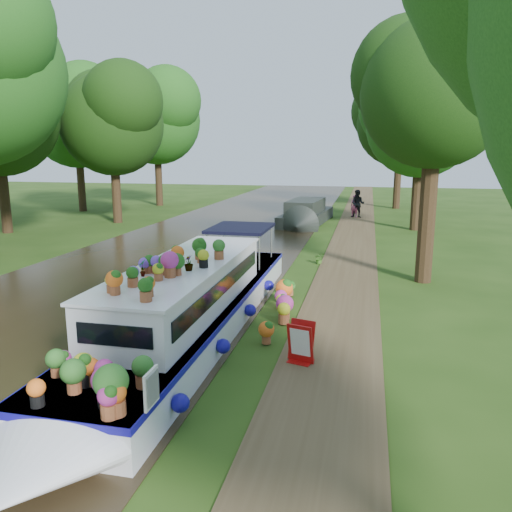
# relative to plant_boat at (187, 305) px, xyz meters

# --- Properties ---
(ground) EXTENTS (100.00, 100.00, 0.00)m
(ground) POSITION_rel_plant_boat_xyz_m (2.25, 3.83, -0.85)
(ground) COLOR #223F0F
(ground) RESTS_ON ground
(canal_water) EXTENTS (10.00, 100.00, 0.02)m
(canal_water) POSITION_rel_plant_boat_xyz_m (-3.75, 3.83, -0.84)
(canal_water) COLOR black
(canal_water) RESTS_ON ground
(towpath) EXTENTS (2.20, 100.00, 0.03)m
(towpath) POSITION_rel_plant_boat_xyz_m (3.45, 3.83, -0.84)
(towpath) COLOR #493922
(towpath) RESTS_ON ground
(plant_boat) EXTENTS (2.29, 13.52, 2.22)m
(plant_boat) POSITION_rel_plant_boat_xyz_m (0.00, 0.00, 0.00)
(plant_boat) COLOR white
(plant_boat) RESTS_ON canal_water
(tree_near_overhang) EXTENTS (5.52, 5.28, 8.99)m
(tree_near_overhang) POSITION_rel_plant_boat_xyz_m (6.04, 6.90, 5.75)
(tree_near_overhang) COLOR black
(tree_near_overhang) RESTS_ON ground
(tree_near_mid) EXTENTS (6.90, 6.60, 9.40)m
(tree_near_mid) POSITION_rel_plant_boat_xyz_m (6.73, 18.91, 5.58)
(tree_near_mid) COLOR black
(tree_near_mid) RESTS_ON ground
(tree_near_far) EXTENTS (7.59, 7.26, 10.30)m
(tree_near_far) POSITION_rel_plant_boat_xyz_m (6.23, 29.92, 6.20)
(tree_near_far) COLOR black
(tree_near_far) RESTS_ON ground
(tree_far_c) EXTENTS (7.13, 6.82, 9.59)m
(tree_far_c) POSITION_rel_plant_boat_xyz_m (-11.27, 17.92, 5.67)
(tree_far_c) COLOR black
(tree_far_c) RESTS_ON ground
(tree_far_d) EXTENTS (8.05, 7.70, 10.85)m
(tree_far_d) POSITION_rel_plant_boat_xyz_m (-12.77, 27.93, 6.55)
(tree_far_d) COLOR black
(tree_far_d) RESTS_ON ground
(tree_far_h) EXTENTS (7.82, 7.48, 10.49)m
(tree_far_h) POSITION_rel_plant_boat_xyz_m (-16.77, 22.93, 6.28)
(tree_far_h) COLOR black
(tree_far_h) RESTS_ON ground
(second_boat) EXTENTS (2.83, 7.89, 1.49)m
(second_boat) POSITION_rel_plant_boat_xyz_m (0.37, 19.77, -0.25)
(second_boat) COLOR black
(second_boat) RESTS_ON canal_water
(sandwich_board) EXTENTS (0.59, 0.56, 0.88)m
(sandwich_board) POSITION_rel_plant_boat_xyz_m (2.84, -0.82, -0.43)
(sandwich_board) COLOR #B00E0C
(sandwich_board) RESTS_ON towpath
(pedestrian_pink) EXTENTS (0.60, 0.44, 1.50)m
(pedestrian_pink) POSITION_rel_plant_boat_xyz_m (3.22, 23.56, -0.07)
(pedestrian_pink) COLOR #C04F6B
(pedestrian_pink) RESTS_ON towpath
(pedestrian_dark) EXTENTS (1.02, 0.87, 1.85)m
(pedestrian_dark) POSITION_rel_plant_boat_xyz_m (3.43, 23.41, 0.10)
(pedestrian_dark) COLOR black
(pedestrian_dark) RESTS_ON towpath
(verge_plant) EXTENTS (0.49, 0.45, 0.45)m
(verge_plant) POSITION_rel_plant_boat_xyz_m (2.30, 8.83, -0.63)
(verge_plant) COLOR #3D7222
(verge_plant) RESTS_ON ground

